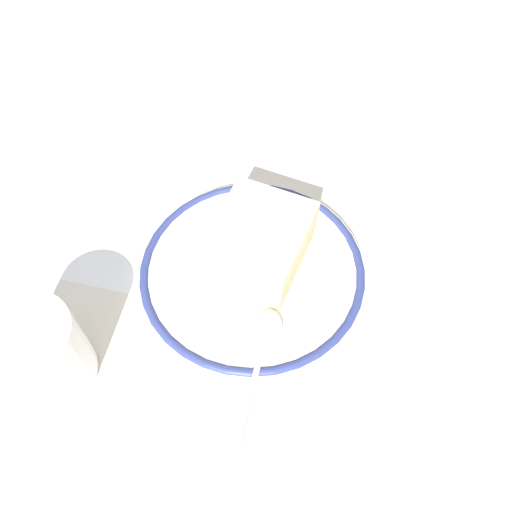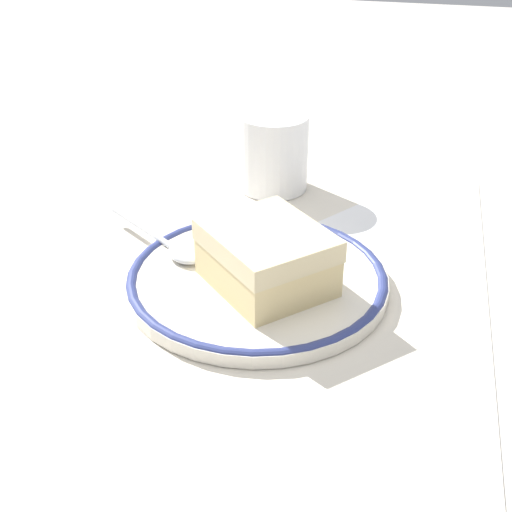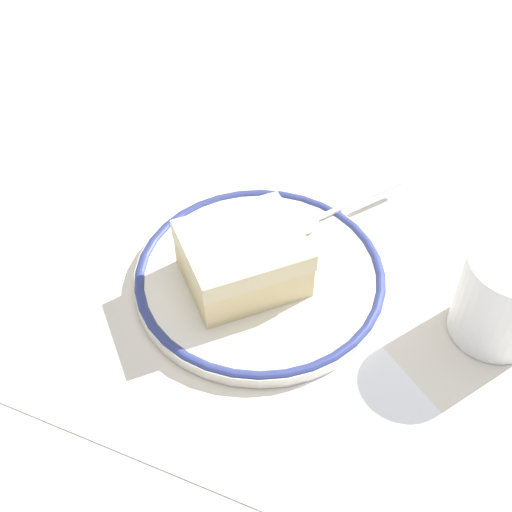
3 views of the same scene
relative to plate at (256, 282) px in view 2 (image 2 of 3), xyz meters
name	(u,v)px [view 2 (image 2 of 3)]	position (x,y,z in m)	size (l,w,h in m)	color
ground_plane	(269,289)	(0.00, -0.01, -0.01)	(2.40, 2.40, 0.00)	#B7B2A8
placemat	(269,289)	(0.00, -0.01, -0.01)	(0.51, 0.35, 0.00)	beige
plate	(256,282)	(0.00, 0.00, 0.00)	(0.21, 0.21, 0.01)	silver
cake_slice	(271,258)	(-0.01, -0.01, 0.03)	(0.12, 0.12, 0.05)	beige
spoon	(175,247)	(0.02, 0.08, 0.01)	(0.09, 0.12, 0.01)	silver
cup	(274,157)	(0.19, 0.03, 0.03)	(0.07, 0.07, 0.08)	white
napkin	(393,223)	(0.14, -0.10, -0.01)	(0.13, 0.10, 0.00)	white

